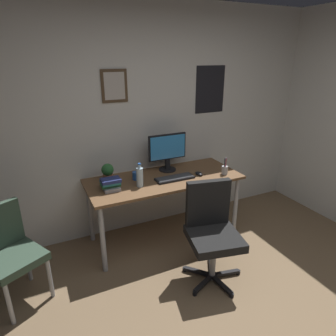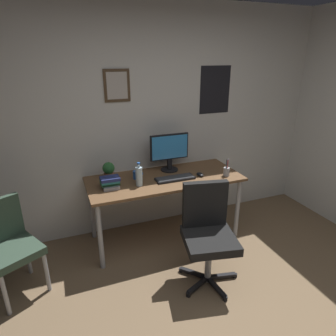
{
  "view_description": "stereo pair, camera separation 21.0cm",
  "coord_description": "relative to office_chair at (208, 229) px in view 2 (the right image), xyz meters",
  "views": [
    {
      "loc": [
        -1.28,
        -1.04,
        2.04
      ],
      "look_at": [
        -0.03,
        1.62,
        0.91
      ],
      "focal_mm": 31.71,
      "sensor_mm": 36.0,
      "label": 1
    },
    {
      "loc": [
        -1.09,
        -1.12,
        2.04
      ],
      "look_at": [
        -0.03,
        1.62,
        0.91
      ],
      "focal_mm": 31.71,
      "sensor_mm": 36.0,
      "label": 2
    }
  ],
  "objects": [
    {
      "name": "monitor",
      "position": [
        0.0,
        0.97,
        0.47
      ],
      "size": [
        0.46,
        0.2,
        0.43
      ],
      "color": "black",
      "rests_on": "desk"
    },
    {
      "name": "computer_mouse",
      "position": [
        0.26,
        0.68,
        0.25
      ],
      "size": [
        0.06,
        0.11,
        0.04
      ],
      "color": "black",
      "rests_on": "desk"
    },
    {
      "name": "book_stack_left",
      "position": [
        -0.74,
        0.73,
        0.29
      ],
      "size": [
        0.19,
        0.18,
        0.12
      ],
      "color": "gray",
      "rests_on": "desk"
    },
    {
      "name": "wall_back",
      "position": [
        -0.1,
        1.21,
        0.77
      ],
      "size": [
        4.4,
        0.1,
        2.6
      ],
      "color": "silver",
      "rests_on": "ground_plane"
    },
    {
      "name": "potted_plant",
      "position": [
        -0.71,
        0.95,
        0.34
      ],
      "size": [
        0.13,
        0.13,
        0.2
      ],
      "color": "brown",
      "rests_on": "desk"
    },
    {
      "name": "keyboard",
      "position": [
        -0.04,
        0.69,
        0.24
      ],
      "size": [
        0.43,
        0.15,
        0.03
      ],
      "color": "black",
      "rests_on": "desk"
    },
    {
      "name": "office_chair",
      "position": [
        0.0,
        0.0,
        0.0
      ],
      "size": [
        0.58,
        0.58,
        0.95
      ],
      "color": "black",
      "rests_on": "ground_plane"
    },
    {
      "name": "water_bottle",
      "position": [
        -0.45,
        0.68,
        0.34
      ],
      "size": [
        0.07,
        0.07,
        0.25
      ],
      "color": "silver",
      "rests_on": "desk"
    },
    {
      "name": "desk",
      "position": [
        -0.13,
        0.77,
        0.15
      ],
      "size": [
        1.7,
        0.71,
        0.76
      ],
      "color": "brown",
      "rests_on": "ground_plane"
    },
    {
      "name": "coffee_mug_near",
      "position": [
        -0.43,
        0.86,
        0.28
      ],
      "size": [
        0.11,
        0.08,
        0.09
      ],
      "color": "#2659B2",
      "rests_on": "desk"
    },
    {
      "name": "side_chair",
      "position": [
        -1.71,
        0.48,
        -0.03
      ],
      "size": [
        0.57,
        0.57,
        0.88
      ],
      "color": "#334738",
      "rests_on": "ground_plane"
    },
    {
      "name": "pen_cup",
      "position": [
        0.54,
        0.58,
        0.29
      ],
      "size": [
        0.07,
        0.07,
        0.2
      ],
      "color": "#9EA0A5",
      "rests_on": "desk"
    }
  ]
}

